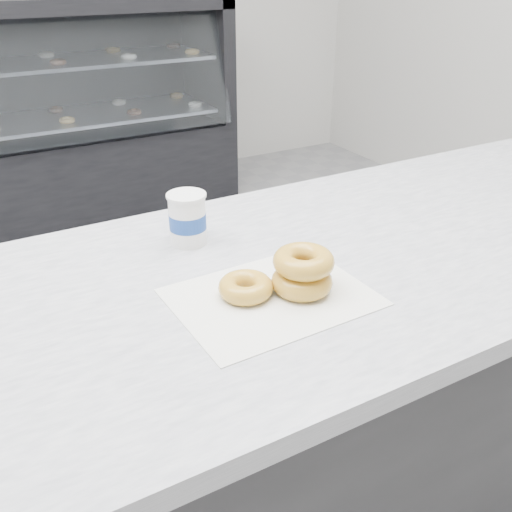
% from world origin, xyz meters
% --- Properties ---
extents(ground, '(5.00, 5.00, 0.00)m').
position_xyz_m(ground, '(0.00, 0.00, 0.00)').
color(ground, gray).
rests_on(ground, ground).
extents(counter, '(3.06, 0.76, 0.90)m').
position_xyz_m(counter, '(0.00, -0.60, 0.45)').
color(counter, '#333335').
rests_on(counter, ground).
extents(display_case, '(2.40, 0.74, 1.25)m').
position_xyz_m(display_case, '(0.00, 2.12, 0.49)').
color(display_case, black).
rests_on(display_case, ground).
extents(wax_paper, '(0.35, 0.27, 0.00)m').
position_xyz_m(wax_paper, '(-0.01, -0.69, 0.90)').
color(wax_paper, silver).
rests_on(wax_paper, counter).
extents(donut_single, '(0.11, 0.11, 0.03)m').
position_xyz_m(donut_single, '(-0.05, -0.66, 0.92)').
color(donut_single, gold).
rests_on(donut_single, wax_paper).
extents(donut_stack, '(0.15, 0.15, 0.08)m').
position_xyz_m(donut_stack, '(0.05, -0.69, 0.94)').
color(donut_stack, gold).
rests_on(donut_stack, wax_paper).
extents(coffee_cup, '(0.09, 0.09, 0.11)m').
position_xyz_m(coffee_cup, '(-0.05, -0.41, 0.96)').
color(coffee_cup, white).
rests_on(coffee_cup, counter).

